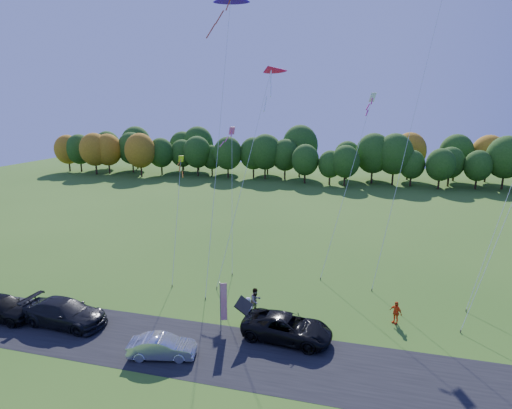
% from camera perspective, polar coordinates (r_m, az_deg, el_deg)
% --- Properties ---
extents(ground, '(160.00, 160.00, 0.00)m').
position_cam_1_polar(ground, '(29.62, -2.97, -16.03)').
color(ground, '#2F5B18').
extents(asphalt_strip, '(90.00, 6.00, 0.01)m').
position_cam_1_polar(asphalt_strip, '(26.40, -5.70, -20.16)').
color(asphalt_strip, black).
rests_on(asphalt_strip, ground).
extents(tree_line, '(116.00, 12.00, 10.00)m').
position_cam_1_polar(tree_line, '(81.24, 8.55, 3.17)').
color(tree_line, '#1E4711').
rests_on(tree_line, ground).
extents(black_suv, '(6.09, 3.27, 1.63)m').
position_cam_1_polar(black_suv, '(27.12, 4.45, -17.10)').
color(black_suv, black).
rests_on(black_suv, ground).
extents(silver_sedan, '(4.25, 2.24, 1.33)m').
position_cam_1_polar(silver_sedan, '(26.12, -13.27, -19.17)').
color(silver_sedan, '#B7B7BC').
rests_on(silver_sedan, ground).
extents(dark_truck_a, '(6.10, 2.71, 1.74)m').
position_cam_1_polar(dark_truck_a, '(31.52, -25.67, -13.74)').
color(dark_truck_a, black).
rests_on(dark_truck_a, ground).
extents(dark_truck_b, '(5.21, 2.11, 1.77)m').
position_cam_1_polar(dark_truck_b, '(34.43, -32.62, -12.22)').
color(dark_truck_b, black).
rests_on(dark_truck_b, ground).
extents(person_tailgate_a, '(0.51, 0.73, 1.94)m').
position_cam_1_polar(person_tailgate_a, '(28.68, -0.98, -14.86)').
color(person_tailgate_a, white).
rests_on(person_tailgate_a, ground).
extents(person_tailgate_b, '(1.13, 1.17, 1.90)m').
position_cam_1_polar(person_tailgate_b, '(29.97, -0.06, -13.56)').
color(person_tailgate_b, gray).
rests_on(person_tailgate_b, ground).
extents(person_east, '(0.98, 0.93, 1.63)m').
position_cam_1_polar(person_east, '(30.33, 19.33, -14.34)').
color(person_east, '#E74E15').
rests_on(person_east, ground).
extents(feather_flag, '(0.45, 0.22, 3.55)m').
position_cam_1_polar(feather_flag, '(27.31, -4.76, -13.65)').
color(feather_flag, '#999999').
rests_on(feather_flag, ground).
extents(kite_delta_blue, '(3.43, 12.29, 26.28)m').
position_cam_1_polar(kite_delta_blue, '(34.68, -5.17, 11.67)').
color(kite_delta_blue, '#4C3F33').
rests_on(kite_delta_blue, ground).
extents(kite_parafoil_orange, '(7.35, 11.48, 28.23)m').
position_cam_1_polar(kite_parafoil_orange, '(37.26, 21.60, 11.57)').
color(kite_parafoil_orange, '#4C3F33').
rests_on(kite_parafoil_orange, ground).
extents(kite_delta_red, '(4.12, 9.10, 19.52)m').
position_cam_1_polar(kite_delta_red, '(34.64, -1.39, 5.08)').
color(kite_delta_red, '#4C3F33').
rests_on(kite_delta_red, ground).
extents(kite_parafoil_rainbow, '(7.63, 8.46, 17.03)m').
position_cam_1_polar(kite_parafoil_rainbow, '(36.15, 32.43, 1.43)').
color(kite_parafoil_rainbow, '#4C3F33').
rests_on(kite_parafoil_rainbow, ground).
extents(kite_diamond_yellow, '(1.69, 5.86, 10.71)m').
position_cam_1_polar(kite_diamond_yellow, '(35.68, -11.25, -1.88)').
color(kite_diamond_yellow, '#4C3F33').
rests_on(kite_diamond_yellow, ground).
extents(kite_diamond_white, '(4.34, 8.20, 16.47)m').
position_cam_1_polar(kite_diamond_white, '(37.14, 12.95, 2.87)').
color(kite_diamond_white, '#4C3F33').
rests_on(kite_diamond_white, ground).
extents(kite_diamond_pink, '(2.46, 6.79, 13.21)m').
position_cam_1_polar(kite_diamond_pink, '(37.51, -3.45, 0.89)').
color(kite_diamond_pink, '#4C3F33').
rests_on(kite_diamond_pink, ground).
extents(kite_diamond_blue_low, '(4.83, 5.89, 11.27)m').
position_cam_1_polar(kite_diamond_blue_low, '(32.14, 30.99, -5.02)').
color(kite_diamond_blue_low, '#4C3F33').
rests_on(kite_diamond_blue_low, ground).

